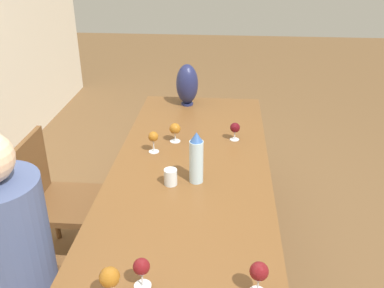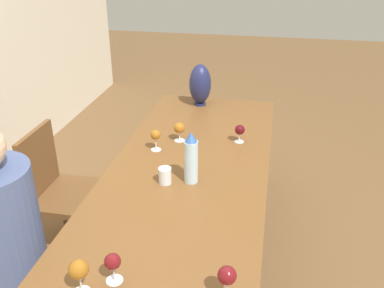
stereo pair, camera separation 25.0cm
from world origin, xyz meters
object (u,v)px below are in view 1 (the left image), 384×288
Objects in this scene: wine_glass_2 at (235,128)px; chair_near at (3,280)px; vase at (187,84)px; wine_glass_1 at (259,272)px; wine_glass_6 at (141,268)px; chair_far at (57,197)px; wine_glass_3 at (175,129)px; person_near at (12,250)px; water_tumbler at (171,177)px; wine_glass_4 at (110,278)px; wine_glass_5 at (153,137)px; water_bottle at (196,158)px.

wine_glass_2 is 1.57m from chair_near.
wine_glass_2 is at bearing -45.24° from chair_near.
wine_glass_1 is (-1.92, -0.44, -0.07)m from vase.
chair_far reaches higher than wine_glass_6.
wine_glass_3 is 0.10× the size of person_near.
vase is at bearing 1.07° from water_tumbler.
wine_glass_4 reaches higher than wine_glass_2.
wine_glass_6 is at bearing -142.27° from chair_far.
wine_glass_6 is 0.85m from chair_near.
wine_glass_4 reaches higher than chair_far.
water_bottle is at bearing -138.48° from wine_glass_5.
water_tumbler is at bearing 29.87° from wine_glass_1.
chair_near is 0.20m from person_near.
water_bottle is 0.34× the size of chair_far.
water_bottle is 1.94× the size of wine_glass_4.
water_tumbler is at bearing -7.76° from wine_glass_4.
wine_glass_2 is 0.54m from wine_glass_5.
chair_near is (-1.08, 1.09, -0.34)m from wine_glass_2.
wine_glass_4 is 0.66m from person_near.
wine_glass_3 is 0.19m from wine_glass_5.
wine_glass_1 is 1.08× the size of wine_glass_6.
person_near is at bearing 77.71° from wine_glass_1.
wine_glass_6 is at bearing 164.85° from wine_glass_2.
wine_glass_6 is (-1.92, -0.01, -0.08)m from vase.
water_tumbler is 0.28× the size of vase.
wine_glass_1 is 1.32m from wine_glass_2.
chair_near is (0.32, 0.63, -0.37)m from wine_glass_4.
water_tumbler is 0.74m from wine_glass_6.
wine_glass_4 is at bearing 99.00° from wine_glass_1.
water_bottle is 2.48× the size of wine_glass_2.
wine_glass_3 is 1.21m from person_near.
wine_glass_2 is at bearing 3.42° from wine_glass_1.
wine_glass_3 reaches higher than water_tumbler.
vase is at bearing 13.06° from wine_glass_1.
person_near reaches higher than wine_glass_3.
wine_glass_2 is 0.93× the size of wine_glass_3.
wine_glass_1 is 1.12m from person_near.
chair_far is at bearing 105.19° from wine_glass_5.
wine_glass_4 reaches higher than wine_glass_6.
water_bottle reaches higher than chair_far.
wine_glass_4 is 1.12× the size of wine_glass_5.
wine_glass_3 is at bearing 1.14° from wine_glass_6.
wine_glass_1 is 1.54m from chair_far.
wine_glass_6 is 0.71m from person_near.
water_tumbler is 0.40m from wine_glass_5.
person_near reaches higher than wine_glass_1.
chair_near is (-0.87, 0.59, -0.36)m from wine_glass_5.
wine_glass_1 is at bearing -101.45° from chair_near.
wine_glass_5 is 1.11m from chair_near.
water_bottle reaches higher than water_tumbler.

